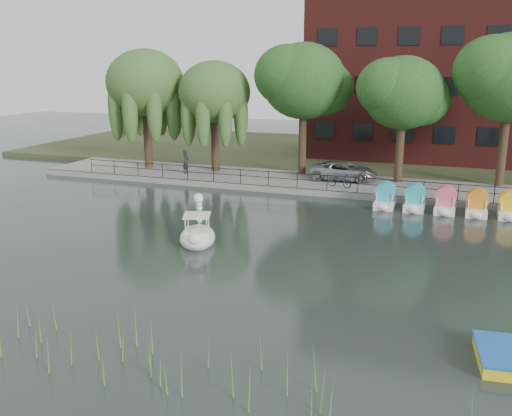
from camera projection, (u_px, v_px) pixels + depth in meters
The scene contains 18 objects.
ground_plane at pixel (215, 256), 25.50m from camera, with size 120.00×120.00×0.00m, color #35403E.
promenade at pixel (308, 183), 40.01m from camera, with size 40.00×6.00×0.40m, color gray.
kerb at pixel (296, 191), 37.32m from camera, with size 40.00×0.25×0.40m, color gray.
land_strip at pixel (347, 154), 52.75m from camera, with size 60.00×22.00×0.36m, color #47512D.
railing at pixel (297, 177), 37.27m from camera, with size 32.00×0.05×1.00m.
apartment_building at pixel (433, 50), 48.11m from camera, with size 20.00×10.07×18.00m.
willow_left at pixel (145, 83), 43.11m from camera, with size 5.88×5.88×9.01m.
willow_mid at pixel (214, 92), 41.90m from camera, with size 5.32×5.32×8.15m.
broadleaf_center at pixel (304, 82), 40.45m from camera, with size 6.00×6.00×9.25m.
broadleaf_right at pixel (403, 93), 37.84m from camera, with size 5.40×5.40×8.32m.
broadleaf_far at pixel (510, 78), 36.34m from camera, with size 6.30×6.30×9.71m.
minivan at pixel (343, 170), 39.66m from camera, with size 5.38×2.47×1.50m, color gray.
bicycle at pixel (340, 180), 37.51m from camera, with size 1.72×0.60×1.00m, color gray.
pedestrian at pixel (186, 160), 42.02m from camera, with size 0.71×0.48×1.98m, color black.
swan_boat at pixel (198, 233), 27.18m from camera, with size 2.51×3.09×2.26m.
pedal_boat_row at pixel (477, 205), 32.15m from camera, with size 11.35×1.70×1.40m.
yellow_rowboat at pixel (498, 355), 16.43m from camera, with size 1.42×2.40×0.42m.
reed_bank at pixel (142, 349), 16.04m from camera, with size 24.00×2.40×1.20m.
Camera 1 is at (10.00, -22.07, 8.44)m, focal length 40.00 mm.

